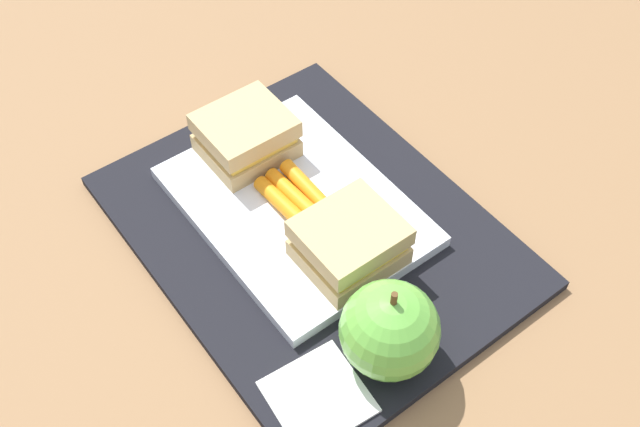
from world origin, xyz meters
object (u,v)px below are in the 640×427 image
Objects in this scene: apple at (390,330)px; sandwich_half_left at (246,136)px; food_tray at (295,206)px; sandwich_half_right at (349,242)px; carrot_sticks_bundle at (296,197)px; paper_napkin at (318,397)px.

sandwich_half_left is at bearing 173.06° from apple.
sandwich_half_right reaches higher than food_tray.
apple is at bearing -18.97° from sandwich_half_right.
food_tray is 0.08m from sandwich_half_left.
carrot_sticks_bundle is at bearing 179.70° from sandwich_half_right.
apple is 1.26× the size of paper_napkin.
food_tray is 0.01m from carrot_sticks_bundle.
carrot_sticks_bundle is 0.17m from apple.
sandwich_half_right is at bearing 161.03° from apple.
sandwich_half_right is 1.14× the size of paper_napkin.
sandwich_half_left is 1.14× the size of paper_napkin.
sandwich_half_right is (0.08, 0.00, 0.03)m from food_tray.
carrot_sticks_bundle is 0.19m from paper_napkin.
apple reaches higher than paper_napkin.
apple reaches higher than sandwich_half_left.
apple is 0.07m from paper_napkin.
food_tray is at bearing 0.00° from sandwich_half_left.
apple is at bearing -10.38° from carrot_sticks_bundle.
paper_napkin is at bearing -93.01° from apple.
apple is at bearing 86.99° from paper_napkin.
sandwich_half_right is 0.13m from paper_napkin.
sandwich_half_right is at bearing 0.00° from food_tray.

